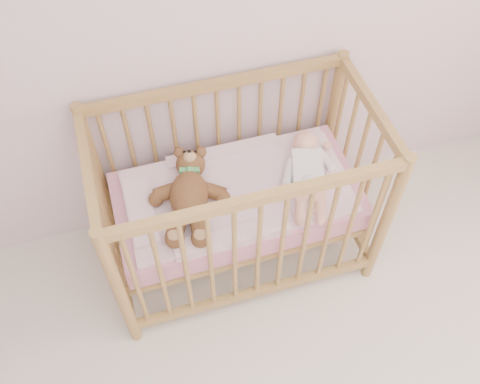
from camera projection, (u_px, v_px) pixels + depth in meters
name	position (u px, v px, depth m)	size (l,w,h in m)	color
wall_back	(209.00, 7.00, 2.25)	(4.00, 0.02, 2.70)	beige
crib	(237.00, 199.00, 2.70)	(1.36, 0.76, 1.00)	#A58346
mattress	(237.00, 200.00, 2.71)	(1.22, 0.62, 0.13)	#D48491
blanket	(237.00, 192.00, 2.65)	(1.10, 0.58, 0.06)	#EBA2B2
baby	(308.00, 169.00, 2.64)	(0.28, 0.58, 0.14)	silver
teddy_bear	(189.00, 196.00, 2.53)	(0.41, 0.58, 0.16)	brown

